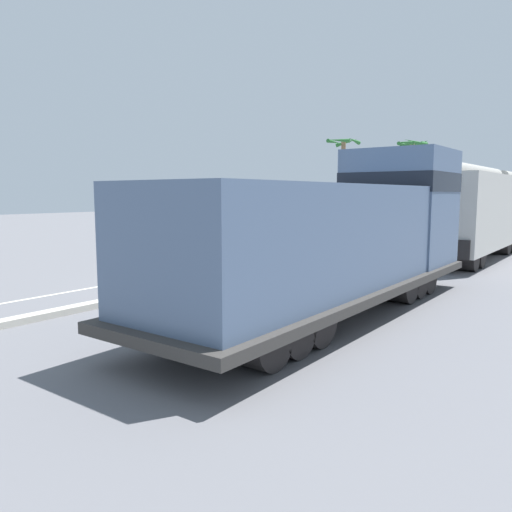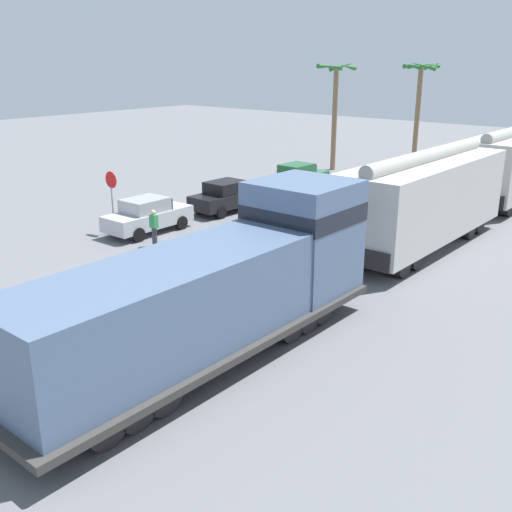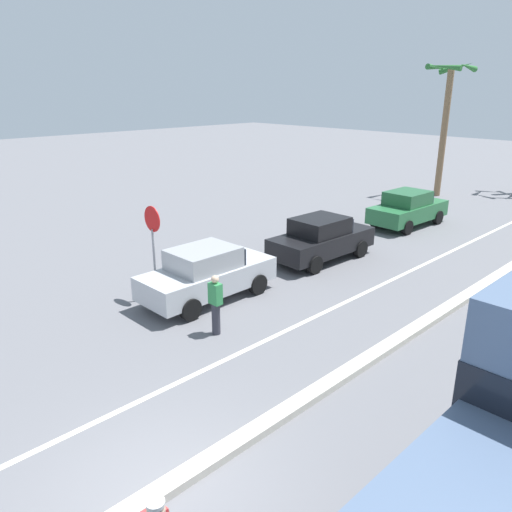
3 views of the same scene
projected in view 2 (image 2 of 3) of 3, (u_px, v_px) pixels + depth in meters
The scene contains 13 objects.
ground_plane at pixel (131, 295), 20.42m from camera, with size 120.00×120.00×0.00m, color slate.
median_curb at pixel (246, 251), 24.76m from camera, with size 0.36×36.00×0.16m, color beige.
lane_stripe at pixel (205, 242), 26.24m from camera, with size 0.14×36.00×0.01m, color silver.
locomotive at pixel (225, 289), 16.07m from camera, with size 3.10×11.61×4.20m.
hopper_car_lead at pixel (423, 200), 24.83m from camera, with size 2.90×10.60×4.18m.
parked_car_silver at pixel (148, 215), 27.46m from camera, with size 1.86×4.21×1.62m.
parked_car_black at pixel (227, 196), 31.21m from camera, with size 1.93×4.25×1.62m.
parked_car_green at pixel (298, 177), 36.12m from camera, with size 1.95×4.26×1.62m.
cyclist at pixel (137, 292), 18.53m from camera, with size 1.71×0.48×1.71m.
stop_sign at pixel (112, 190), 26.88m from camera, with size 0.76×0.08×2.88m.
palm_tree_near at pixel (420, 89), 42.80m from camera, with size 2.66×2.76×7.50m.
palm_tree_far at pixel (335, 96), 41.46m from camera, with size 2.20×2.31×7.46m.
pedestrian_by_cars at pixel (154, 228), 25.35m from camera, with size 0.34×0.22×1.62m.
Camera 2 is at (15.41, -11.81, 7.74)m, focal length 42.00 mm.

